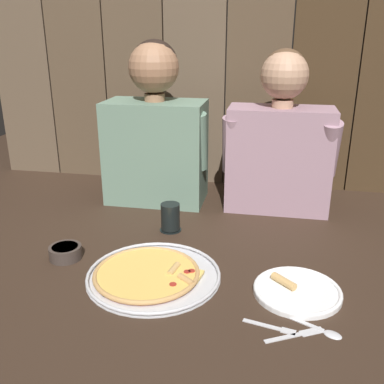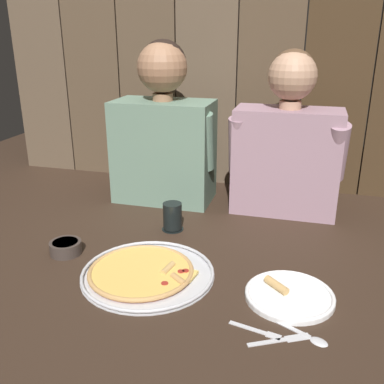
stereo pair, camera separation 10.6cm
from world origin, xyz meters
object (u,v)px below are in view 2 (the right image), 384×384
(dinner_plate, at_px, (289,295))
(dipping_bowl, at_px, (66,247))
(pizza_tray, at_px, (145,272))
(diner_left, at_px, (164,130))
(diner_right, at_px, (287,142))
(drinking_glass, at_px, (173,217))

(dinner_plate, xyz_separation_m, dipping_bowl, (-0.71, 0.07, 0.01))
(pizza_tray, distance_m, diner_left, 0.69)
(diner_right, bearing_deg, pizza_tray, -119.89)
(dinner_plate, bearing_deg, drinking_glass, 142.88)
(dipping_bowl, relative_size, diner_right, 0.16)
(drinking_glass, height_order, dipping_bowl, drinking_glass)
(pizza_tray, xyz_separation_m, dipping_bowl, (-0.30, 0.06, 0.01))
(drinking_glass, height_order, diner_right, diner_right)
(pizza_tray, relative_size, diner_right, 0.63)
(dinner_plate, height_order, diner_right, diner_right)
(drinking_glass, bearing_deg, diner_left, 113.66)
(dipping_bowl, xyz_separation_m, diner_left, (0.15, 0.55, 0.27))
(drinking_glass, distance_m, diner_left, 0.40)
(pizza_tray, xyz_separation_m, dinner_plate, (0.41, -0.01, -0.00))
(dinner_plate, distance_m, dipping_bowl, 0.71)
(pizza_tray, distance_m, diner_right, 0.75)
(dinner_plate, distance_m, diner_left, 0.88)
(drinking_glass, relative_size, diner_right, 0.16)
(dinner_plate, xyz_separation_m, drinking_glass, (-0.43, 0.33, 0.04))
(diner_left, relative_size, diner_right, 1.05)
(diner_left, bearing_deg, dipping_bowl, -105.43)
(dinner_plate, height_order, drinking_glass, drinking_glass)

